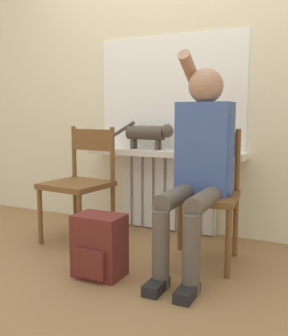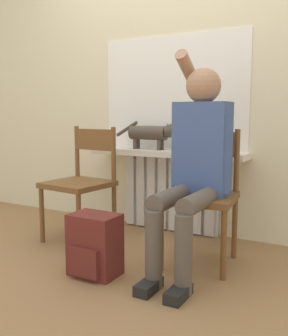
# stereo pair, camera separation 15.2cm
# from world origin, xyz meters

# --- Properties ---
(ground_plane) EXTENTS (12.00, 12.00, 0.00)m
(ground_plane) POSITION_xyz_m (0.00, 0.00, 0.00)
(ground_plane) COLOR olive
(wall_with_window) EXTENTS (7.00, 0.06, 2.70)m
(wall_with_window) POSITION_xyz_m (0.00, 1.23, 1.35)
(wall_with_window) COLOR beige
(wall_with_window) RESTS_ON ground_plane
(radiator) EXTENTS (0.84, 0.08, 0.64)m
(radiator) POSITION_xyz_m (-0.00, 1.15, 0.32)
(radiator) COLOR silver
(radiator) RESTS_ON ground_plane
(windowsill) EXTENTS (1.32, 0.25, 0.05)m
(windowsill) POSITION_xyz_m (0.00, 1.08, 0.66)
(windowsill) COLOR white
(windowsill) RESTS_ON radiator
(window_glass) EXTENTS (1.27, 0.01, 0.92)m
(window_glass) POSITION_xyz_m (0.00, 1.20, 1.15)
(window_glass) COLOR white
(window_glass) RESTS_ON windowsill
(chair_left) EXTENTS (0.48, 0.48, 0.88)m
(chair_left) POSITION_xyz_m (-0.49, 0.60, 0.46)
(chair_left) COLOR brown
(chair_left) RESTS_ON ground_plane
(chair_right) EXTENTS (0.49, 0.49, 0.88)m
(chair_right) POSITION_xyz_m (0.49, 0.60, 0.46)
(chair_right) COLOR brown
(chair_right) RESTS_ON ground_plane
(person) EXTENTS (0.36, 1.03, 1.38)m
(person) POSITION_xyz_m (0.50, 0.48, 0.71)
(person) COLOR brown
(person) RESTS_ON ground_plane
(cat) EXTENTS (0.55, 0.11, 0.23)m
(cat) POSITION_xyz_m (-0.12, 1.06, 0.82)
(cat) COLOR #4C4238
(cat) RESTS_ON windowsill
(backpack) EXTENTS (0.29, 0.23, 0.38)m
(backpack) POSITION_xyz_m (0.01, 0.08, 0.19)
(backpack) COLOR maroon
(backpack) RESTS_ON ground_plane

